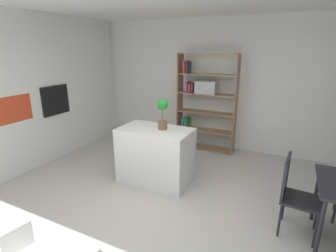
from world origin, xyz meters
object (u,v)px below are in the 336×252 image
(built_in_oven, at_px, (55,100))
(open_bookshelf, at_px, (204,98))
(potted_plant_on_island, at_px, (163,112))
(kitchen_island, at_px, (156,155))
(dining_chair_island_side, at_px, (293,190))

(built_in_oven, distance_m, open_bookshelf, 3.04)
(built_in_oven, xyz_separation_m, potted_plant_on_island, (2.36, 0.03, 0.01))
(kitchen_island, relative_size, dining_chair_island_side, 1.22)
(kitchen_island, xyz_separation_m, open_bookshelf, (0.22, 1.79, 0.69))
(built_in_oven, relative_size, open_bookshelf, 0.29)
(open_bookshelf, height_order, dining_chair_island_side, open_bookshelf)
(kitchen_island, height_order, dining_chair_island_side, dining_chair_island_side)
(built_in_oven, distance_m, kitchen_island, 2.37)
(potted_plant_on_island, relative_size, dining_chair_island_side, 0.51)
(built_in_oven, height_order, open_bookshelf, open_bookshelf)
(built_in_oven, bearing_deg, kitchen_island, -0.57)
(built_in_oven, xyz_separation_m, kitchen_island, (2.25, -0.02, -0.74))
(kitchen_island, relative_size, open_bookshelf, 0.57)
(kitchen_island, distance_m, dining_chair_island_side, 2.12)
(kitchen_island, xyz_separation_m, potted_plant_on_island, (0.11, 0.05, 0.76))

